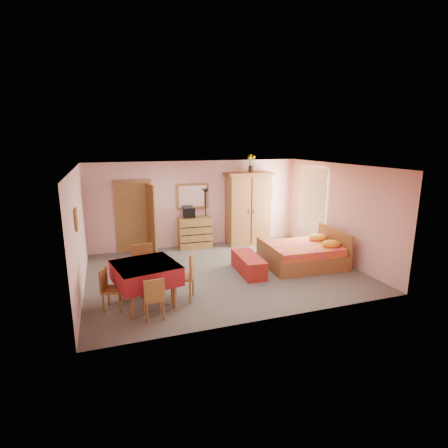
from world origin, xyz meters
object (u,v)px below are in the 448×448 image
object	(u,v)px
floor_lamp	(206,218)
chair_west	(113,289)
chair_south	(153,297)
chair_north	(145,268)
bed	(302,248)
dining_table	(146,284)
bench	(248,264)
wall_mirror	(193,196)
chair_east	(182,276)
sunflower_vase	(251,163)
stereo	(189,213)
wardrobe	(248,208)
chest_of_drawers	(195,233)

from	to	relation	value
floor_lamp	chair_west	xyz separation A→B (m)	(-2.86, -3.53, -0.47)
chair_south	chair_north	bearing A→B (deg)	86.46
chair_north	chair_west	bearing A→B (deg)	43.05
bed	dining_table	distance (m)	4.21
chair_south	chair_north	xyz separation A→B (m)	(-0.00, 1.32, 0.09)
dining_table	bed	bearing A→B (deg)	13.37
dining_table	chair_west	size ratio (longest dim) A/B	1.39
dining_table	chair_west	world-z (taller)	dining_table
chair_south	chair_north	world-z (taller)	chair_north
chair_west	chair_south	bearing A→B (deg)	66.43
bench	chair_south	xyz separation A→B (m)	(-2.52, -1.55, 0.19)
bench	chair_west	world-z (taller)	chair_west
wall_mirror	bed	xyz separation A→B (m)	(2.25, -2.64, -1.09)
chair_south	chair_east	xyz separation A→B (m)	(0.68, 0.62, 0.10)
chair_east	dining_table	bearing A→B (deg)	112.18
sunflower_vase	bed	distance (m)	3.22
dining_table	chair_north	distance (m)	0.70
bed	bench	size ratio (longest dim) A/B	1.49
stereo	wardrobe	size ratio (longest dim) A/B	0.15
stereo	chair_west	bearing A→B (deg)	-123.83
sunflower_vase	chair_east	size ratio (longest dim) A/B	0.54
wall_mirror	floor_lamp	world-z (taller)	wall_mirror
chair_east	bench	bearing A→B (deg)	-40.53
bed	chair_north	world-z (taller)	chair_north
sunflower_vase	bench	world-z (taller)	sunflower_vase
stereo	dining_table	distance (m)	3.89
bed	chair_north	xyz separation A→B (m)	(-4.05, -0.28, 0.04)
wall_mirror	floor_lamp	distance (m)	0.77
bed	chair_west	world-z (taller)	bed
chair_east	chest_of_drawers	bearing A→B (deg)	4.48
bench	wardrobe	bearing A→B (deg)	68.03
sunflower_vase	chair_west	size ratio (longest dim) A/B	0.65
dining_table	bench	bearing A→B (deg)	19.77
dining_table	chair_north	size ratio (longest dim) A/B	1.16
bench	floor_lamp	bearing A→B (deg)	97.53
wardrobe	bench	distance (m)	2.74
chest_of_drawers	bench	distance (m)	2.60
bed	chair_west	bearing A→B (deg)	-165.22
bench	chair_north	distance (m)	2.55
bed	chair_south	distance (m)	4.35
sunflower_vase	chair_south	xyz separation A→B (m)	(-3.61, -4.03, -2.11)
wardrobe	chair_north	bearing A→B (deg)	-142.86
dining_table	chair_west	distance (m)	0.63
chair_east	bed	bearing A→B (deg)	-51.07
dining_table	chair_north	bearing A→B (deg)	86.22
wall_mirror	wardrobe	size ratio (longest dim) A/B	0.43
chair_south	bed	bearing A→B (deg)	17.95
wardrobe	stereo	bearing A→B (deg)	176.58
wardrobe	chair_west	xyz separation A→B (m)	(-4.17, -3.35, -0.71)
floor_lamp	sunflower_vase	world-z (taller)	sunflower_vase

